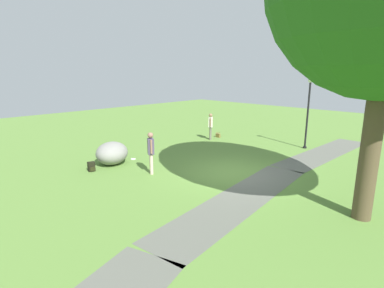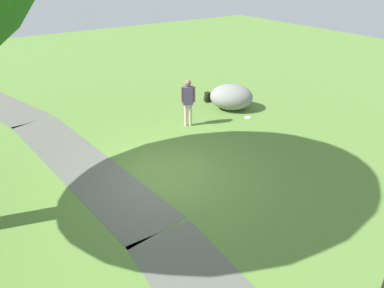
{
  "view_description": "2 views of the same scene",
  "coord_description": "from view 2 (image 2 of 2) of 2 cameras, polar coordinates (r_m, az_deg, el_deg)",
  "views": [
    {
      "loc": [
        9.8,
        7.15,
        4.13
      ],
      "look_at": [
        1.49,
        -0.97,
        1.35
      ],
      "focal_mm": 28.56,
      "sensor_mm": 36.0,
      "label": 1
    },
    {
      "loc": [
        -7.32,
        4.01,
        5.34
      ],
      "look_at": [
        -0.86,
        -0.39,
        1.24
      ],
      "focal_mm": 32.61,
      "sensor_mm": 36.0,
      "label": 2
    }
  ],
  "objects": [
    {
      "name": "frisbee_on_grass",
      "position": [
        13.64,
        9.09,
        4.32
      ],
      "size": [
        0.24,
        0.24,
        0.02
      ],
      "color": "white",
      "rests_on": "ground"
    },
    {
      "name": "ground_plane",
      "position": [
        9.91,
        -4.68,
        -5.04
      ],
      "size": [
        48.0,
        48.0,
        0.0
      ],
      "primitive_type": "plane",
      "color": "#587F36"
    },
    {
      "name": "footpath_segment_mid",
      "position": [
        10.95,
        -17.83,
        -2.96
      ],
      "size": [
        8.13,
        2.53,
        0.01
      ],
      "color": "#5B5D53",
      "rests_on": "ground"
    },
    {
      "name": "lawn_boulder",
      "position": [
        14.25,
        6.46,
        7.67
      ],
      "size": [
        2.21,
        2.2,
        1.01
      ],
      "color": "gray",
      "rests_on": "ground"
    },
    {
      "name": "man_near_boulder",
      "position": [
        12.43,
        -0.66,
        7.29
      ],
      "size": [
        0.39,
        0.45,
        1.73
      ],
      "color": "beige",
      "rests_on": "ground"
    },
    {
      "name": "backpack_by_boulder",
      "position": [
        15.05,
        2.59,
        7.65
      ],
      "size": [
        0.31,
        0.3,
        0.4
      ],
      "color": "black",
      "rests_on": "ground"
    }
  ]
}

